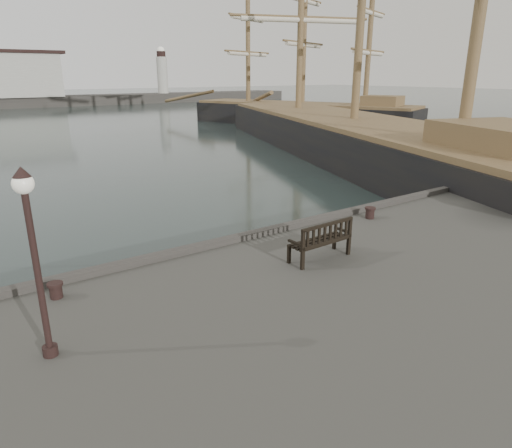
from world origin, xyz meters
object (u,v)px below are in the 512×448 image
at_px(bollard_left, 56,290).
at_px(tall_ship_main, 352,145).
at_px(bench, 320,247).
at_px(tall_ship_far, 302,119).
at_px(bollard_right, 370,213).
at_px(lamp_post, 32,240).

height_order(bollard_left, tall_ship_main, tall_ship_main).
bearing_deg(bench, bollard_left, 163.13).
bearing_deg(tall_ship_far, bollard_right, -149.14).
distance_m(bollard_left, tall_ship_far, 51.63).
bearing_deg(tall_ship_main, lamp_post, -126.46).
relative_size(lamp_post, tall_ship_far, 0.11).
relative_size(bollard_left, bollard_right, 0.92).
bearing_deg(bench, tall_ship_main, 39.78).
distance_m(lamp_post, tall_ship_far, 53.70).
relative_size(bollard_left, lamp_post, 0.11).
relative_size(bollard_right, lamp_post, 0.12).
distance_m(lamp_post, tall_ship_main, 32.04).
xyz_separation_m(bench, lamp_post, (-6.94, -0.53, 1.84)).
relative_size(bollard_left, tall_ship_far, 0.01).
height_order(bench, tall_ship_far, tall_ship_far).
distance_m(tall_ship_main, tall_ship_far, 23.04).
height_order(bench, bollard_right, bench).
bearing_deg(bollard_left, bollard_right, -0.08).
bearing_deg(tall_ship_far, bollard_left, -158.18).
xyz_separation_m(bollard_left, lamp_post, (-0.60, -2.25, 1.99)).
distance_m(bollard_right, tall_ship_far, 44.76).
xyz_separation_m(tall_ship_main, tall_ship_far, (11.68, 19.86, 0.00)).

